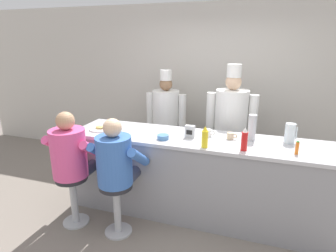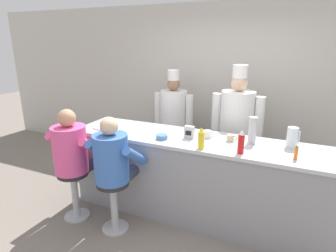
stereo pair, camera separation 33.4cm
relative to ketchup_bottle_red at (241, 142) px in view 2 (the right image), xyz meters
name	(u,v)px [view 2 (the right image)]	position (x,y,z in m)	size (l,w,h in m)	color
ground_plane	(185,231)	(-0.53, -0.13, -1.13)	(20.00, 20.00, 0.00)	slate
wall_back	(231,89)	(-0.53, 1.87, 0.22)	(10.00, 0.06, 2.70)	beige
diner_counter	(197,178)	(-0.53, 0.24, -0.62)	(3.16, 0.73, 1.01)	gray
ketchup_bottle_red	(241,142)	(0.00, 0.00, 0.00)	(0.06, 0.06, 0.25)	red
mustard_bottle_yellow	(201,139)	(-0.40, -0.04, -0.01)	(0.07, 0.07, 0.24)	yellow
hot_sauce_bottle_orange	(296,153)	(0.51, 0.06, -0.05)	(0.03, 0.03, 0.14)	orange
water_pitcher_clear	(292,137)	(0.46, 0.39, -0.01)	(0.13, 0.11, 0.22)	silver
breakfast_plate	(104,127)	(-1.80, 0.15, -0.10)	(0.27, 0.27, 0.05)	white
cereal_bowl	(162,137)	(-0.91, 0.06, -0.09)	(0.14, 0.14, 0.05)	#4C7FB7
coffee_mug_tan	(231,138)	(-0.17, 0.31, -0.08)	(0.12, 0.08, 0.08)	beige
coffee_mug_white	(208,134)	(-0.44, 0.32, -0.07)	(0.13, 0.08, 0.09)	white
cup_stack_steel	(252,130)	(0.06, 0.35, 0.03)	(0.09, 0.09, 0.30)	#B7BABF
napkin_dispenser_chrome	(189,132)	(-0.63, 0.22, -0.04)	(0.11, 0.07, 0.15)	silver
diner_seated_pink	(73,153)	(-1.86, -0.39, -0.28)	(0.59, 0.59, 1.38)	#B2B5BA
diner_seated_blue	(113,162)	(-1.29, -0.39, -0.30)	(0.57, 0.57, 1.35)	#B2B5BA
cook_in_whites_near	(173,118)	(-1.29, 1.27, -0.20)	(0.66, 0.42, 1.68)	#232328
cook_in_whites_far	(236,125)	(-0.25, 1.05, -0.13)	(0.71, 0.45, 1.81)	#232328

